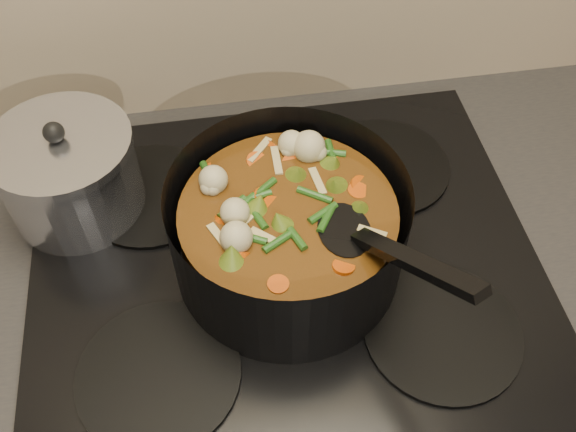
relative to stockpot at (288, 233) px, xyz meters
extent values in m
cube|color=brown|center=(0.00, 0.01, -0.56)|extent=(2.60, 0.60, 0.86)
cube|color=black|center=(0.00, 0.01, -0.11)|extent=(2.64, 0.64, 0.05)
cube|color=black|center=(0.00, 0.01, -0.07)|extent=(0.62, 0.54, 0.02)
cylinder|color=black|center=(-0.16, -0.12, -0.06)|extent=(0.18, 0.18, 0.01)
cylinder|color=black|center=(0.16, -0.12, -0.06)|extent=(0.18, 0.18, 0.01)
cylinder|color=black|center=(-0.16, 0.14, -0.06)|extent=(0.18, 0.18, 0.01)
cylinder|color=black|center=(0.16, 0.14, -0.06)|extent=(0.18, 0.18, 0.01)
cylinder|color=black|center=(0.00, 0.00, 0.00)|extent=(0.33, 0.33, 0.13)
cylinder|color=black|center=(0.00, 0.00, -0.06)|extent=(0.27, 0.27, 0.01)
cylinder|color=#582C0F|center=(0.00, 0.00, -0.01)|extent=(0.25, 0.25, 0.09)
cylinder|color=#BF4F09|center=(0.04, 0.00, 0.04)|extent=(0.03, 0.03, 0.02)
cylinder|color=#BF4F09|center=(0.04, 0.05, 0.04)|extent=(0.04, 0.04, 0.02)
cylinder|color=#BF4F09|center=(-0.01, 0.09, 0.04)|extent=(0.04, 0.04, 0.02)
cylinder|color=#BF4F09|center=(-0.04, 0.03, 0.04)|extent=(0.03, 0.03, 0.02)
cylinder|color=#BF4F09|center=(-0.08, -0.02, 0.04)|extent=(0.04, 0.03, 0.02)
cylinder|color=#BF4F09|center=(-0.02, -0.03, 0.04)|extent=(0.04, 0.04, 0.02)
cylinder|color=#BF4F09|center=(0.03, -0.06, 0.04)|extent=(0.03, 0.04, 0.02)
cylinder|color=#BF4F09|center=(0.09, -0.03, 0.04)|extent=(0.03, 0.03, 0.02)
cylinder|color=#BF4F09|center=(0.04, 0.03, 0.04)|extent=(0.04, 0.04, 0.02)
cylinder|color=#BF4F09|center=(0.01, 0.08, 0.04)|extent=(0.04, 0.04, 0.02)
cylinder|color=#BF4F09|center=(-0.02, 0.03, 0.04)|extent=(0.03, 0.03, 0.02)
cylinder|color=#BF4F09|center=(-0.06, 0.00, 0.04)|extent=(0.04, 0.04, 0.02)
cylinder|color=#BF4F09|center=(-0.06, -0.07, 0.04)|extent=(0.04, 0.04, 0.02)
sphere|color=#C5BC8B|center=(0.06, 0.00, 0.05)|extent=(0.04, 0.04, 0.04)
sphere|color=#C5BC8B|center=(0.00, 0.06, 0.05)|extent=(0.04, 0.04, 0.04)
sphere|color=#C5BC8B|center=(-0.06, -0.01, 0.05)|extent=(0.04, 0.04, 0.04)
sphere|color=#C5BC8B|center=(0.01, -0.06, 0.05)|extent=(0.04, 0.04, 0.04)
sphere|color=#C5BC8B|center=(0.05, 0.01, 0.05)|extent=(0.04, 0.04, 0.04)
cone|color=#5F6E1B|center=(-0.06, -0.05, 0.04)|extent=(0.04, 0.04, 0.03)
cone|color=#5F6E1B|center=(0.03, -0.07, 0.04)|extent=(0.04, 0.04, 0.03)
cone|color=#5F6E1B|center=(0.08, 0.00, 0.04)|extent=(0.04, 0.04, 0.03)
cone|color=#5F6E1B|center=(0.02, 0.08, 0.04)|extent=(0.04, 0.04, 0.03)
cone|color=#5F6E1B|center=(-0.07, 0.04, 0.04)|extent=(0.04, 0.04, 0.03)
cone|color=#5F6E1B|center=(-0.06, -0.05, 0.04)|extent=(0.04, 0.04, 0.03)
cone|color=#5F6E1B|center=(0.03, -0.07, 0.04)|extent=(0.04, 0.04, 0.03)
cylinder|color=#235218|center=(0.03, 0.03, 0.04)|extent=(0.01, 0.04, 0.01)
cylinder|color=#235218|center=(0.00, 0.09, 0.04)|extent=(0.03, 0.03, 0.01)
cylinder|color=#235218|center=(-0.05, 0.05, 0.04)|extent=(0.04, 0.02, 0.01)
cylinder|color=#235218|center=(-0.06, 0.00, 0.04)|extent=(0.02, 0.04, 0.01)
cylinder|color=#235218|center=(-0.03, -0.03, 0.04)|extent=(0.02, 0.04, 0.01)
cylinder|color=#235218|center=(0.00, -0.09, 0.04)|extent=(0.04, 0.02, 0.01)
cylinder|color=#235218|center=(0.05, -0.05, 0.04)|extent=(0.03, 0.03, 0.01)
cylinder|color=#235218|center=(0.06, 0.00, 0.04)|extent=(0.01, 0.04, 0.01)
cylinder|color=#235218|center=(0.03, 0.03, 0.04)|extent=(0.03, 0.03, 0.01)
cylinder|color=#235218|center=(0.00, 0.09, 0.04)|extent=(0.04, 0.02, 0.01)
cylinder|color=#235218|center=(-0.06, 0.05, 0.04)|extent=(0.02, 0.04, 0.01)
cylinder|color=#235218|center=(-0.06, 0.00, 0.04)|extent=(0.02, 0.04, 0.01)
cylinder|color=#235218|center=(-0.03, -0.03, 0.04)|extent=(0.04, 0.02, 0.01)
cylinder|color=#235218|center=(0.00, -0.09, 0.04)|extent=(0.03, 0.03, 0.01)
cylinder|color=#235218|center=(0.06, -0.05, 0.04)|extent=(0.01, 0.04, 0.01)
cube|color=tan|center=(-0.06, 0.04, 0.04)|extent=(0.04, 0.01, 0.00)
cube|color=tan|center=(-0.05, -0.04, 0.04)|extent=(0.02, 0.04, 0.00)
cube|color=tan|center=(0.02, -0.06, 0.04)|extent=(0.04, 0.03, 0.00)
cube|color=tan|center=(0.07, 0.00, 0.04)|extent=(0.03, 0.03, 0.00)
cube|color=tan|center=(0.02, 0.07, 0.04)|extent=(0.03, 0.04, 0.00)
cube|color=tan|center=(-0.06, 0.04, 0.04)|extent=(0.04, 0.02, 0.00)
cube|color=tan|center=(-0.05, -0.04, 0.04)|extent=(0.01, 0.04, 0.00)
ellipsoid|color=black|center=(0.05, -0.04, 0.04)|extent=(0.06, 0.08, 0.01)
cube|color=black|center=(0.10, -0.12, 0.09)|extent=(0.09, 0.15, 0.10)
cylinder|color=silver|center=(-0.25, 0.14, -0.01)|extent=(0.17, 0.17, 0.11)
cylinder|color=silver|center=(-0.25, 0.14, 0.05)|extent=(0.18, 0.18, 0.01)
sphere|color=black|center=(-0.25, 0.14, 0.07)|extent=(0.03, 0.03, 0.03)
camera|label=1|loc=(-0.07, -0.44, 0.59)|focal=40.00mm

